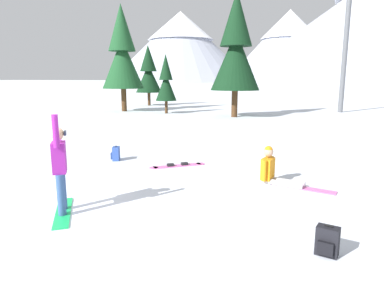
{
  "coord_description": "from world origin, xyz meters",
  "views": [
    {
      "loc": [
        4.55,
        -5.1,
        2.59
      ],
      "look_at": [
        1.97,
        2.7,
        1.0
      ],
      "focal_mm": 31.95,
      "sensor_mm": 36.0,
      "label": 1
    }
  ],
  "objects": [
    {
      "name": "pine_tree_short",
      "position": [
        -5.29,
        18.53,
        2.35
      ],
      "size": [
        1.55,
        1.55,
        4.32
      ],
      "color": "#472D19",
      "rests_on": "ground_plane"
    },
    {
      "name": "snowboarder_foreground",
      "position": [
        0.18,
        0.08,
        0.91
      ],
      "size": [
        1.14,
        1.47,
        1.95
      ],
      "color": "#19B259",
      "rests_on": "ground_plane"
    },
    {
      "name": "peak_west_ridge",
      "position": [
        -8.64,
        248.65,
        25.43
      ],
      "size": [
        88.0,
        88.0,
        48.68
      ],
      "color": "#B2B7C6",
      "rests_on": "ground_plane"
    },
    {
      "name": "pine_tree_tall",
      "position": [
        -9.8,
        25.07,
        3.1
      ],
      "size": [
        2.45,
        2.45,
        5.68
      ],
      "color": "#472D19",
      "rests_on": "ground_plane"
    },
    {
      "name": "peak_east_ridge",
      "position": [
        -77.59,
        219.06,
        24.18
      ],
      "size": [
        97.94,
        97.94,
        46.28
      ],
      "color": "#9EA3B2",
      "rests_on": "ground_plane"
    },
    {
      "name": "backpack_blue",
      "position": [
        -1.1,
        4.23,
        0.21
      ],
      "size": [
        0.34,
        0.37,
        0.47
      ],
      "color": "#2D4C9E",
      "rests_on": "ground_plane"
    },
    {
      "name": "ski_lift_tower",
      "position": [
        7.14,
        23.51,
        5.14
      ],
      "size": [
        3.28,
        0.36,
        8.89
      ],
      "color": "#595B60",
      "rests_on": "ground_plane"
    },
    {
      "name": "snowboarder_midground",
      "position": [
        3.93,
        3.28,
        0.33
      ],
      "size": [
        1.8,
        0.82,
        0.95
      ],
      "color": "#B7B7BC",
      "rests_on": "ground_plane"
    },
    {
      "name": "backpack_black",
      "position": [
        4.98,
        -0.03,
        0.21
      ],
      "size": [
        0.36,
        0.32,
        0.47
      ],
      "color": "black",
      "rests_on": "ground_plane"
    },
    {
      "name": "pine_tree_young",
      "position": [
        0.01,
        17.76,
        4.45
      ],
      "size": [
        3.25,
        3.25,
        8.16
      ],
      "color": "#472D19",
      "rests_on": "ground_plane"
    },
    {
      "name": "pine_tree_twin",
      "position": [
        -9.14,
        19.07,
        4.45
      ],
      "size": [
        3.21,
        3.21,
        8.16
      ],
      "color": "#472D19",
      "rests_on": "ground_plane"
    },
    {
      "name": "loose_snowboard_near_left",
      "position": [
        1.03,
        4.16,
        0.02
      ],
      "size": [
        1.52,
        1.25,
        0.09
      ],
      "color": "pink",
      "rests_on": "ground_plane"
    },
    {
      "name": "ground_plane",
      "position": [
        0.0,
        0.0,
        0.0
      ],
      "size": [
        800.0,
        800.0,
        0.0
      ],
      "primitive_type": "plane",
      "color": "silver"
    }
  ]
}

